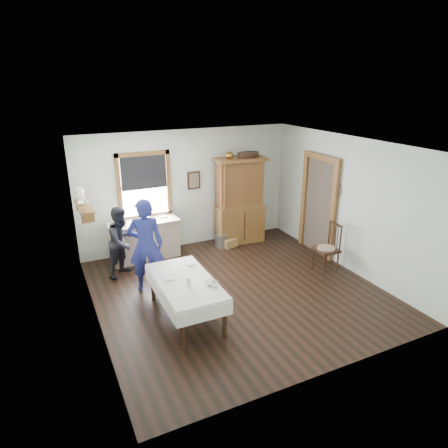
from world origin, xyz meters
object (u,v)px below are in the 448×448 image
object	(u,v)px
work_counter	(145,240)
china_hutch	(240,201)
wicker_basket	(229,243)
pail	(221,241)
woman_blue	(146,249)
spindle_chair	(327,247)
figure_dark	(122,244)
dining_table	(186,299)

from	to	relation	value
work_counter	china_hutch	bearing A→B (deg)	-3.03
china_hutch	wicker_basket	world-z (taller)	china_hutch
pail	woman_blue	size ratio (longest dim) A/B	0.18
spindle_chair	pail	distance (m)	2.50
china_hutch	spindle_chair	world-z (taller)	china_hutch
woman_blue	china_hutch	bearing A→B (deg)	-138.12
figure_dark	china_hutch	bearing A→B (deg)	-26.57
china_hutch	woman_blue	distance (m)	2.96
pail	wicker_basket	size ratio (longest dim) A/B	0.86
work_counter	dining_table	size ratio (longest dim) A/B	0.87
work_counter	pail	xyz separation A→B (m)	(1.77, -0.15, -0.28)
pail	figure_dark	xyz separation A→B (m)	(-2.35, -0.41, 0.52)
dining_table	wicker_basket	world-z (taller)	dining_table
spindle_chair	pail	bearing A→B (deg)	126.72
spindle_chair	wicker_basket	size ratio (longest dim) A/B	3.00
china_hutch	figure_dark	size ratio (longest dim) A/B	1.54
work_counter	woman_blue	distance (m)	1.44
dining_table	woman_blue	distance (m)	1.34
dining_table	china_hutch	bearing A→B (deg)	47.67
wicker_basket	dining_table	bearing A→B (deg)	-129.77
work_counter	spindle_chair	xyz separation A→B (m)	(3.18, -2.18, 0.08)
china_hutch	pail	distance (m)	1.04
china_hutch	dining_table	size ratio (longest dim) A/B	1.18
china_hutch	figure_dark	xyz separation A→B (m)	(-2.91, -0.55, -0.36)
work_counter	spindle_chair	distance (m)	3.86
dining_table	figure_dark	world-z (taller)	figure_dark
wicker_basket	woman_blue	world-z (taller)	woman_blue
pail	work_counter	bearing A→B (deg)	175.08
china_hutch	figure_dark	bearing A→B (deg)	-164.37
wicker_basket	woman_blue	size ratio (longest dim) A/B	0.21
spindle_chair	figure_dark	size ratio (longest dim) A/B	0.77
dining_table	spindle_chair	bearing A→B (deg)	6.95
work_counter	figure_dark	bearing A→B (deg)	-138.52
work_counter	woman_blue	world-z (taller)	woman_blue
china_hutch	wicker_basket	size ratio (longest dim) A/B	6.03
wicker_basket	figure_dark	bearing A→B (deg)	-172.34
pail	china_hutch	bearing A→B (deg)	14.02
china_hutch	pail	world-z (taller)	china_hutch
spindle_chair	figure_dark	bearing A→B (deg)	158.63
wicker_basket	china_hutch	bearing A→B (deg)	29.24
work_counter	spindle_chair	world-z (taller)	spindle_chair
work_counter	wicker_basket	bearing A→B (deg)	-9.27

